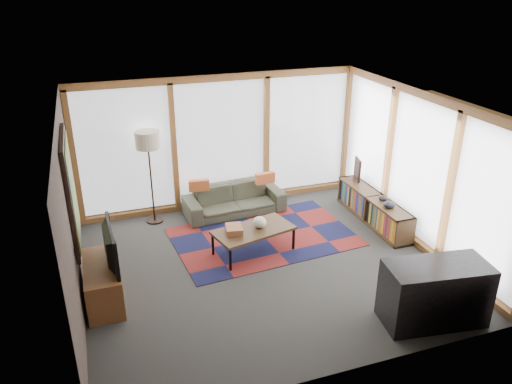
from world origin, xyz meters
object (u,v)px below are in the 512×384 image
object	(u,v)px
coffee_table	(254,241)
bar_counter	(435,293)
tv_console	(103,283)
television	(105,246)
sofa	(234,200)
floor_lamp	(151,178)
bookshelf	(373,209)

from	to	relation	value
coffee_table	bar_counter	bearing A→B (deg)	-55.49
tv_console	television	xyz separation A→B (m)	(0.09, -0.01, 0.57)
sofa	floor_lamp	world-z (taller)	floor_lamp
floor_lamp	tv_console	size ratio (longest dim) A/B	1.52
floor_lamp	bar_counter	xyz separation A→B (m)	(3.07, -4.12, -0.45)
tv_console	television	bearing A→B (deg)	-3.46
floor_lamp	bookshelf	size ratio (longest dim) A/B	0.84
floor_lamp	bookshelf	bearing A→B (deg)	-19.03
bookshelf	tv_console	bearing A→B (deg)	-169.44
sofa	floor_lamp	bearing A→B (deg)	171.10
coffee_table	television	xyz separation A→B (m)	(-2.33, -0.57, 0.65)
tv_console	bar_counter	size ratio (longest dim) A/B	0.86
sofa	bar_counter	world-z (taller)	bar_counter
sofa	bar_counter	bearing A→B (deg)	-72.07
coffee_table	tv_console	size ratio (longest dim) A/B	1.13
sofa	coffee_table	bearing A→B (deg)	-98.11
coffee_table	floor_lamp	bearing A→B (deg)	129.65
bookshelf	tv_console	world-z (taller)	tv_console
bookshelf	bar_counter	bearing A→B (deg)	-105.72
coffee_table	bar_counter	distance (m)	2.98
bar_counter	television	bearing A→B (deg)	163.15
floor_lamp	coffee_table	size ratio (longest dim) A/B	1.35
coffee_table	bar_counter	world-z (taller)	bar_counter
tv_console	television	size ratio (longest dim) A/B	1.15
coffee_table	bookshelf	size ratio (longest dim) A/B	0.63
tv_console	bar_counter	bearing A→B (deg)	-24.61
coffee_table	sofa	bearing A→B (deg)	85.34
sofa	tv_console	world-z (taller)	tv_console
television	bar_counter	size ratio (longest dim) A/B	0.74
bar_counter	floor_lamp	bearing A→B (deg)	134.86
tv_console	bar_counter	xyz separation A→B (m)	(4.10, -1.88, 0.14)
television	bar_counter	world-z (taller)	television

